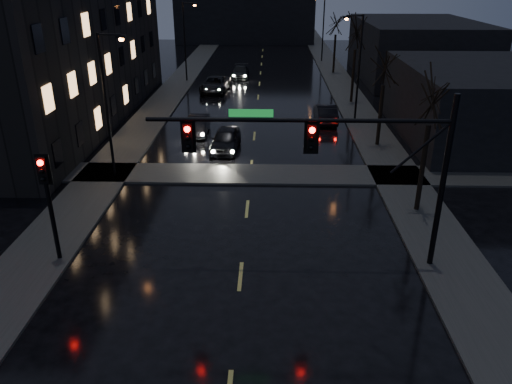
# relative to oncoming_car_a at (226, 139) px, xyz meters

# --- Properties ---
(sidewalk_left) EXTENTS (3.00, 140.00, 0.12)m
(sidewalk_left) POSITION_rel_oncoming_car_a_xyz_m (-6.70, 12.10, -0.67)
(sidewalk_left) COLOR #2D2D2B
(sidewalk_left) RESTS_ON ground
(sidewalk_right) EXTENTS (3.00, 140.00, 0.12)m
(sidewalk_right) POSITION_rel_oncoming_car_a_xyz_m (10.30, 12.10, -0.67)
(sidewalk_right) COLOR #2D2D2B
(sidewalk_right) RESTS_ON ground
(sidewalk_cross) EXTENTS (40.00, 3.00, 0.12)m
(sidewalk_cross) POSITION_rel_oncoming_car_a_xyz_m (1.80, -4.40, -0.67)
(sidewalk_cross) COLOR #2D2D2B
(sidewalk_cross) RESTS_ON ground
(apartment_block) EXTENTS (12.00, 30.00, 12.00)m
(apartment_block) POSITION_rel_oncoming_car_a_xyz_m (-14.70, 7.10, 5.27)
(apartment_block) COLOR black
(apartment_block) RESTS_ON ground
(commercial_right_near) EXTENTS (10.00, 14.00, 5.00)m
(commercial_right_near) POSITION_rel_oncoming_car_a_xyz_m (17.30, 3.10, 1.77)
(commercial_right_near) COLOR black
(commercial_right_near) RESTS_ON ground
(commercial_right_far) EXTENTS (12.00, 18.00, 6.00)m
(commercial_right_far) POSITION_rel_oncoming_car_a_xyz_m (18.80, 25.10, 2.27)
(commercial_right_far) COLOR black
(commercial_right_far) RESTS_ON ground
(far_block) EXTENTS (22.00, 10.00, 8.00)m
(far_block) POSITION_rel_oncoming_car_a_xyz_m (-1.20, 55.10, 3.27)
(far_block) COLOR black
(far_block) RESTS_ON ground
(signal_mast) EXTENTS (11.11, 0.41, 7.00)m
(signal_mast) POSITION_rel_oncoming_car_a_xyz_m (5.65, -13.90, 4.14)
(signal_mast) COLOR black
(signal_mast) RESTS_ON ground
(signal_pole_left) EXTENTS (0.35, 0.41, 4.53)m
(signal_pole_left) POSITION_rel_oncoming_car_a_xyz_m (-5.70, -13.91, 2.28)
(signal_pole_left) COLOR black
(signal_pole_left) RESTS_ON ground
(tree_near) EXTENTS (3.52, 3.52, 8.08)m
(tree_near) POSITION_rel_oncoming_car_a_xyz_m (10.20, -8.90, 5.49)
(tree_near) COLOR black
(tree_near) RESTS_ON ground
(tree_mid_a) EXTENTS (3.30, 3.30, 7.58)m
(tree_mid_a) POSITION_rel_oncoming_car_a_xyz_m (10.20, 1.10, 5.10)
(tree_mid_a) COLOR black
(tree_mid_a) RESTS_ON ground
(tree_mid_b) EXTENTS (3.74, 3.74, 8.59)m
(tree_mid_b) POSITION_rel_oncoming_car_a_xyz_m (10.20, 13.10, 5.88)
(tree_mid_b) COLOR black
(tree_mid_b) RESTS_ON ground
(tree_far) EXTENTS (3.43, 3.43, 7.88)m
(tree_far) POSITION_rel_oncoming_car_a_xyz_m (10.20, 27.10, 5.33)
(tree_far) COLOR black
(tree_far) RESTS_ON ground
(streetlight_l_near) EXTENTS (1.53, 0.28, 8.00)m
(streetlight_l_near) POSITION_rel_oncoming_car_a_xyz_m (-5.78, -4.90, 4.05)
(streetlight_l_near) COLOR black
(streetlight_l_near) RESTS_ON ground
(streetlight_l_far) EXTENTS (1.53, 0.28, 8.00)m
(streetlight_l_far) POSITION_rel_oncoming_car_a_xyz_m (-5.78, 22.10, 4.05)
(streetlight_l_far) COLOR black
(streetlight_l_far) RESTS_ON ground
(streetlight_r_mid) EXTENTS (1.53, 0.28, 8.00)m
(streetlight_r_mid) POSITION_rel_oncoming_car_a_xyz_m (9.38, 7.10, 4.05)
(streetlight_r_mid) COLOR black
(streetlight_r_mid) RESTS_ON ground
(streetlight_r_far) EXTENTS (1.53, 0.28, 8.00)m
(streetlight_r_far) POSITION_rel_oncoming_car_a_xyz_m (9.38, 35.10, 4.05)
(streetlight_r_far) COLOR black
(streetlight_r_far) RESTS_ON ground
(oncoming_car_a) EXTENTS (2.00, 4.38, 1.46)m
(oncoming_car_a) POSITION_rel_oncoming_car_a_xyz_m (0.00, 0.00, 0.00)
(oncoming_car_a) COLOR black
(oncoming_car_a) RESTS_ON ground
(oncoming_car_b) EXTENTS (1.43, 4.02, 1.32)m
(oncoming_car_b) POSITION_rel_oncoming_car_a_xyz_m (-2.30, 3.48, -0.07)
(oncoming_car_b) COLOR black
(oncoming_car_b) RESTS_ON ground
(oncoming_car_c) EXTENTS (2.89, 5.42, 1.45)m
(oncoming_car_c) POSITION_rel_oncoming_car_a_xyz_m (-2.45, 17.28, -0.00)
(oncoming_car_c) COLOR black
(oncoming_car_c) RESTS_ON ground
(oncoming_car_d) EXTENTS (1.84, 4.43, 1.28)m
(oncoming_car_d) POSITION_rel_oncoming_car_a_xyz_m (-0.36, 24.22, -0.09)
(oncoming_car_d) COLOR black
(oncoming_car_d) RESTS_ON ground
(lead_car) EXTENTS (1.59, 4.39, 1.44)m
(lead_car) POSITION_rel_oncoming_car_a_xyz_m (7.24, 6.80, -0.01)
(lead_car) COLOR black
(lead_car) RESTS_ON ground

